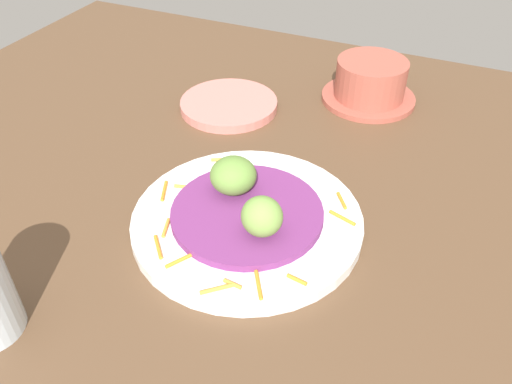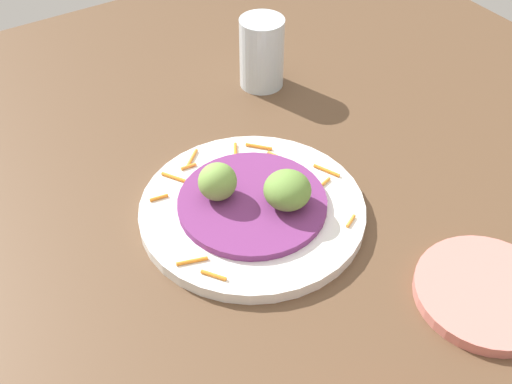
{
  "view_description": "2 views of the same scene",
  "coord_description": "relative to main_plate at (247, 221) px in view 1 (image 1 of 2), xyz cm",
  "views": [
    {
      "loc": [
        24.02,
        -36.88,
        41.9
      ],
      "look_at": [
        5.78,
        3.96,
        5.93
      ],
      "focal_mm": 37.31,
      "sensor_mm": 36.0,
      "label": 1
    },
    {
      "loc": [
        32.86,
        46.21,
        53.14
      ],
      "look_at": [
        5.27,
        3.22,
        5.97
      ],
      "focal_mm": 45.05,
      "sensor_mm": 36.0,
      "label": 2
    }
  ],
  "objects": [
    {
      "name": "table_surface",
      "position": [
        -5.34,
        -2.56,
        -1.72
      ],
      "size": [
        110.0,
        110.0,
        2.0
      ],
      "primitive_type": "cube",
      "color": "brown",
      "rests_on": "ground"
    },
    {
      "name": "terracotta_bowl",
      "position": [
        4.9,
        33.31,
        2.21
      ],
      "size": [
        14.08,
        14.08,
        6.37
      ],
      "color": "#A85142",
      "rests_on": "table_surface"
    },
    {
      "name": "guac_scoop_left",
      "position": [
        -2.86,
        2.58,
        3.64
      ],
      "size": [
        5.94,
        5.96,
        4.08
      ],
      "primitive_type": "ellipsoid",
      "rotation": [
        0.0,
        0.0,
        2.99
      ],
      "color": "olive",
      "rests_on": "cabbage_bed"
    },
    {
      "name": "cabbage_bed",
      "position": [
        -0.0,
        -0.0,
        1.16
      ],
      "size": [
        16.67,
        16.67,
        0.88
      ],
      "primitive_type": "cylinder",
      "color": "#702D6B",
      "rests_on": "main_plate"
    },
    {
      "name": "side_plate_small",
      "position": [
        -13.34,
        22.37,
        -0.07
      ],
      "size": [
        14.37,
        14.37,
        1.3
      ],
      "primitive_type": "cylinder",
      "color": "tan",
      "rests_on": "table_surface"
    },
    {
      "name": "guac_scoop_center",
      "position": [
        2.86,
        -2.58,
        3.75
      ],
      "size": [
        4.55,
        4.41,
        4.3
      ],
      "primitive_type": "ellipsoid",
      "rotation": [
        0.0,
        0.0,
        3.08
      ],
      "color": "#759E47",
      "rests_on": "cabbage_bed"
    },
    {
      "name": "main_plate",
      "position": [
        0.0,
        0.0,
        0.0
      ],
      "size": [
        25.36,
        25.36,
        1.43
      ],
      "primitive_type": "cylinder",
      "color": "white",
      "rests_on": "table_surface"
    },
    {
      "name": "carrot_garnish",
      "position": [
        -0.52,
        -3.58,
        0.92
      ],
      "size": [
        22.63,
        20.58,
        0.4
      ],
      "color": "orange",
      "rests_on": "main_plate"
    }
  ]
}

